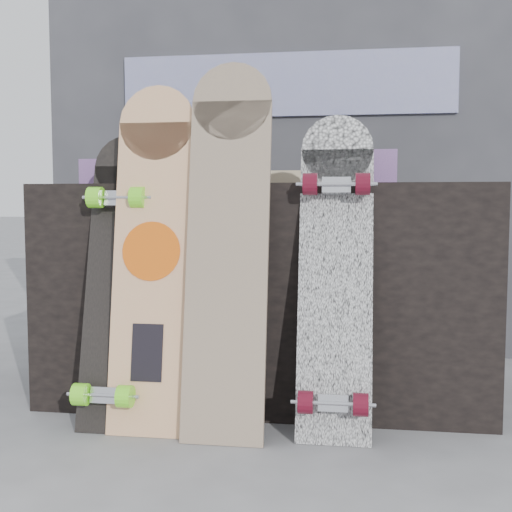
% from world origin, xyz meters
% --- Properties ---
extents(ground, '(60.00, 60.00, 0.00)m').
position_xyz_m(ground, '(0.00, 0.00, 0.00)').
color(ground, slate).
rests_on(ground, ground).
extents(vendor_table, '(1.60, 0.60, 0.80)m').
position_xyz_m(vendor_table, '(0.00, 0.50, 0.40)').
color(vendor_table, black).
rests_on(vendor_table, ground).
extents(booth, '(2.40, 0.22, 2.20)m').
position_xyz_m(booth, '(0.00, 1.35, 1.10)').
color(booth, '#343439').
rests_on(booth, ground).
extents(merch_box_purple, '(0.18, 0.12, 0.10)m').
position_xyz_m(merch_box_purple, '(-0.62, 0.51, 0.85)').
color(merch_box_purple, '#593974').
rests_on(merch_box_purple, vendor_table).
extents(merch_box_small, '(0.14, 0.14, 0.12)m').
position_xyz_m(merch_box_small, '(0.40, 0.47, 0.86)').
color(merch_box_small, '#593974').
rests_on(merch_box_small, vendor_table).
extents(merch_box_flat, '(0.22, 0.10, 0.06)m').
position_xyz_m(merch_box_flat, '(0.04, 0.67, 0.83)').
color(merch_box_flat, '#D1B78C').
rests_on(merch_box_flat, vendor_table).
extents(longboard_geisha, '(0.25, 0.21, 1.12)m').
position_xyz_m(longboard_geisha, '(-0.32, 0.13, 0.59)').
color(longboard_geisha, beige).
rests_on(longboard_geisha, ground).
extents(longboard_celtic, '(0.26, 0.24, 1.19)m').
position_xyz_m(longboard_celtic, '(-0.07, 0.11, 0.63)').
color(longboard_celtic, beige).
rests_on(longboard_celtic, ground).
extents(longboard_cascadia, '(0.23, 0.31, 1.02)m').
position_xyz_m(longboard_cascadia, '(0.27, 0.14, 0.53)').
color(longboard_cascadia, white).
rests_on(longboard_cascadia, ground).
extents(skateboard_dark, '(0.22, 0.31, 0.97)m').
position_xyz_m(skateboard_dark, '(-0.45, 0.14, 0.50)').
color(skateboard_dark, black).
rests_on(skateboard_dark, ground).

